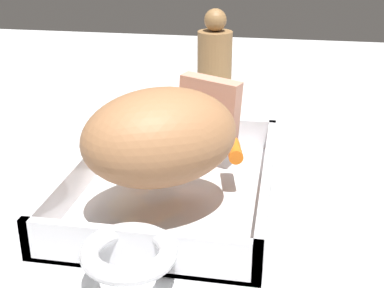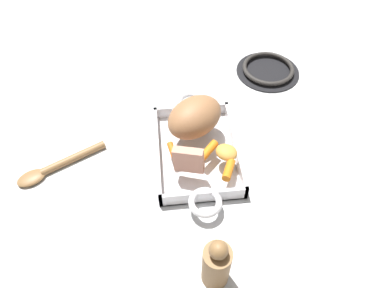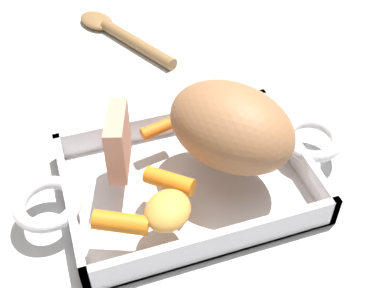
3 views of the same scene
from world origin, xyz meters
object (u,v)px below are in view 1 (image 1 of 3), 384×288
Objects in this scene: baby_carrot_southeast at (234,150)px; potato_halved at (124,129)px; baby_carrot_long at (138,117)px; pork_roast at (160,137)px; pepper_mill at (215,64)px; baby_carrot_short at (156,139)px; roast_slice_thick at (209,108)px; roasting_dish at (173,182)px.

baby_carrot_southeast is 0.79× the size of potato_halved.
baby_carrot_long is 0.05m from potato_halved.
pork_roast reaches higher than baby_carrot_southeast.
pepper_mill is (0.30, 0.06, 0.02)m from baby_carrot_southeast.
pork_roast reaches higher than baby_carrot_short.
roast_slice_thick is 1.23× the size of baby_carrot_long.
pork_roast is 2.79× the size of potato_halved.
baby_carrot_southeast is (0.02, -0.06, 0.04)m from roasting_dish.
pepper_mill is (0.28, -0.07, 0.01)m from potato_halved.
pork_roast is 0.10m from baby_carrot_southeast.
potato_halved is (-0.05, 0.00, 0.00)m from baby_carrot_long.
pork_roast reaches higher than roast_slice_thick.
pork_roast reaches higher than roasting_dish.
pork_roast is 0.99× the size of pepper_mill.
roasting_dish is 0.05m from baby_carrot_short.
roasting_dish is 7.06× the size of baby_carrot_short.
roast_slice_thick reaches higher than baby_carrot_short.
roasting_dish is 0.32m from pepper_mill.
baby_carrot_southeast is (-0.06, -0.04, -0.03)m from roast_slice_thick.
roasting_dish is at bearing -145.46° from baby_carrot_long.
baby_carrot_long is at bearing 163.67° from pepper_mill.
roast_slice_thick reaches higher than baby_carrot_long.
pepper_mill is at bearing 6.28° from roast_slice_thick.
baby_carrot_short is 0.09m from baby_carrot_southeast.
roast_slice_thick is 0.07m from baby_carrot_southeast.
baby_carrot_short is (0.08, 0.03, -0.04)m from pork_roast.
baby_carrot_long is at bearing -3.38° from potato_halved.
pork_roast is at bearing -144.98° from potato_halved.
potato_halved is (0.04, 0.07, 0.04)m from roasting_dish.
baby_carrot_long is 1.05× the size of potato_halved.
pepper_mill reaches higher than baby_carrot_southeast.
baby_carrot_southeast is at bearing -120.50° from baby_carrot_long.
pepper_mill reaches higher than roast_slice_thick.
potato_halved reaches higher than baby_carrot_southeast.
pork_roast is 2.66× the size of baby_carrot_short.
baby_carrot_short is 0.37× the size of pepper_mill.
roasting_dish is 5.73× the size of roast_slice_thick.
roasting_dish is 9.39× the size of baby_carrot_southeast.
pepper_mill reaches higher than potato_halved.
pork_roast is at bearing -156.21° from baby_carrot_long.
roast_slice_thick is (0.13, -0.03, -0.01)m from pork_roast.
baby_carrot_southeast is at bearing -147.15° from roast_slice_thick.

